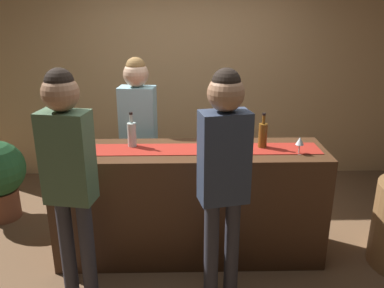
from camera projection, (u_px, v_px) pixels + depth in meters
The scene contains 11 objects.
ground_plane at pixel (190, 252), 3.72m from camera, with size 10.00×10.00×0.00m, color brown.
back_wall at pixel (187, 63), 5.03m from camera, with size 6.00×0.12×2.90m, color tan.
bar_counter at pixel (190, 203), 3.55m from camera, with size 2.29×0.60×1.00m, color #472B19.
counter_runner_cloth at pixel (190, 149), 3.38m from camera, with size 2.18×0.28×0.01m, color maroon.
wine_bottle_clear at pixel (132, 134), 3.42m from camera, with size 0.07×0.07×0.30m.
wine_bottle_amber at pixel (263, 135), 3.40m from camera, with size 0.07×0.07×0.30m.
wine_glass_near_customer at pixel (300, 142), 3.26m from camera, with size 0.07×0.07×0.14m.
wine_glass_mid_counter at pixel (76, 141), 3.28m from camera, with size 0.07×0.07×0.14m.
bartender at pixel (138, 125), 3.91m from camera, with size 0.36×0.24×1.70m.
customer_sipping at pixel (224, 164), 2.80m from camera, with size 0.37×0.27×1.78m.
customer_browsing at pixel (68, 164), 2.80m from camera, with size 0.37×0.26×1.78m.
Camera 1 is at (-0.05, -3.18, 2.17)m, focal length 37.80 mm.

